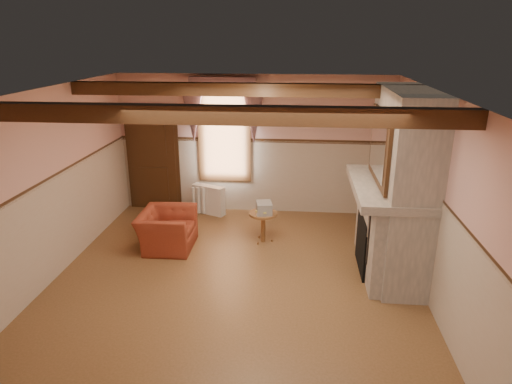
# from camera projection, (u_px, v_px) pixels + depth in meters

# --- Properties ---
(floor) EXTENTS (5.50, 6.00, 0.01)m
(floor) POSITION_uv_depth(u_px,v_px,m) (235.00, 281.00, 6.85)
(floor) COLOR brown
(floor) RESTS_ON ground
(ceiling) EXTENTS (5.50, 6.00, 0.01)m
(ceiling) POSITION_uv_depth(u_px,v_px,m) (231.00, 92.00, 5.94)
(ceiling) COLOR silver
(ceiling) RESTS_ON wall_back
(wall_back) EXTENTS (5.50, 0.02, 2.80)m
(wall_back) POSITION_uv_depth(u_px,v_px,m) (254.00, 145.00, 9.22)
(wall_back) COLOR #DEA499
(wall_back) RESTS_ON floor
(wall_front) EXTENTS (5.50, 0.02, 2.80)m
(wall_front) POSITION_uv_depth(u_px,v_px,m) (179.00, 318.00, 3.57)
(wall_front) COLOR #DEA499
(wall_front) RESTS_ON floor
(wall_left) EXTENTS (0.02, 6.00, 2.80)m
(wall_left) POSITION_uv_depth(u_px,v_px,m) (46.00, 188.00, 6.64)
(wall_left) COLOR #DEA499
(wall_left) RESTS_ON floor
(wall_right) EXTENTS (0.02, 6.00, 2.80)m
(wall_right) POSITION_uv_depth(u_px,v_px,m) (435.00, 200.00, 6.15)
(wall_right) COLOR #DEA499
(wall_right) RESTS_ON floor
(wainscot) EXTENTS (5.50, 6.00, 1.50)m
(wainscot) POSITION_uv_depth(u_px,v_px,m) (234.00, 236.00, 6.61)
(wainscot) COLOR #C2B09C
(wainscot) RESTS_ON floor
(chair_rail) EXTENTS (5.50, 6.00, 0.08)m
(chair_rail) POSITION_uv_depth(u_px,v_px,m) (233.00, 187.00, 6.37)
(chair_rail) COLOR black
(chair_rail) RESTS_ON wainscot
(firebox) EXTENTS (0.20, 0.95, 0.90)m
(firebox) POSITION_uv_depth(u_px,v_px,m) (367.00, 242.00, 7.09)
(firebox) COLOR black
(firebox) RESTS_ON floor
(armchair) EXTENTS (0.89, 1.02, 0.65)m
(armchair) POSITION_uv_depth(u_px,v_px,m) (167.00, 230.00, 7.86)
(armchair) COLOR maroon
(armchair) RESTS_ON floor
(side_table) EXTENTS (0.67, 0.67, 0.55)m
(side_table) POSITION_uv_depth(u_px,v_px,m) (263.00, 227.00, 8.10)
(side_table) COLOR brown
(side_table) RESTS_ON floor
(book_stack) EXTENTS (0.31, 0.36, 0.20)m
(book_stack) POSITION_uv_depth(u_px,v_px,m) (264.00, 208.00, 7.95)
(book_stack) COLOR #B7AD8C
(book_stack) RESTS_ON side_table
(radiator) EXTENTS (0.71, 0.44, 0.60)m
(radiator) POSITION_uv_depth(u_px,v_px,m) (209.00, 200.00, 9.38)
(radiator) COLOR silver
(radiator) RESTS_ON floor
(bowl) EXTENTS (0.38, 0.38, 0.09)m
(bowl) POSITION_uv_depth(u_px,v_px,m) (392.00, 185.00, 6.53)
(bowl) COLOR brown
(bowl) RESTS_ON mantel
(mantel_clock) EXTENTS (0.14, 0.24, 0.20)m
(mantel_clock) POSITION_uv_depth(u_px,v_px,m) (381.00, 163.00, 7.47)
(mantel_clock) COLOR black
(mantel_clock) RESTS_ON mantel
(oil_lamp) EXTENTS (0.11, 0.11, 0.28)m
(oil_lamp) POSITION_uv_depth(u_px,v_px,m) (385.00, 167.00, 7.10)
(oil_lamp) COLOR #BD7435
(oil_lamp) RESTS_ON mantel
(candle_red) EXTENTS (0.06, 0.06, 0.16)m
(candle_red) POSITION_uv_depth(u_px,v_px,m) (400.00, 195.00, 6.02)
(candle_red) COLOR maroon
(candle_red) RESTS_ON mantel
(jar_yellow) EXTENTS (0.06, 0.06, 0.12)m
(jar_yellow) POSITION_uv_depth(u_px,v_px,m) (395.00, 189.00, 6.32)
(jar_yellow) COLOR yellow
(jar_yellow) RESTS_ON mantel
(fireplace) EXTENTS (0.85, 2.00, 2.80)m
(fireplace) POSITION_uv_depth(u_px,v_px,m) (401.00, 185.00, 6.75)
(fireplace) COLOR gray
(fireplace) RESTS_ON floor
(mantel) EXTENTS (1.05, 2.05, 0.12)m
(mantel) POSITION_uv_depth(u_px,v_px,m) (388.00, 187.00, 6.78)
(mantel) COLOR gray
(mantel) RESTS_ON fireplace
(overmantel_mirror) EXTENTS (0.06, 1.44, 1.04)m
(overmantel_mirror) POSITION_uv_depth(u_px,v_px,m) (379.00, 147.00, 6.59)
(overmantel_mirror) COLOR silver
(overmantel_mirror) RESTS_ON fireplace
(door) EXTENTS (1.10, 0.10, 2.10)m
(door) POSITION_uv_depth(u_px,v_px,m) (153.00, 160.00, 9.47)
(door) COLOR black
(door) RESTS_ON floor
(window) EXTENTS (1.06, 0.08, 2.02)m
(window) POSITION_uv_depth(u_px,v_px,m) (224.00, 133.00, 9.17)
(window) COLOR white
(window) RESTS_ON wall_back
(window_drapes) EXTENTS (1.30, 0.14, 1.40)m
(window_drapes) POSITION_uv_depth(u_px,v_px,m) (223.00, 103.00, 8.89)
(window_drapes) COLOR gray
(window_drapes) RESTS_ON wall_back
(ceiling_beam_front) EXTENTS (5.50, 0.18, 0.20)m
(ceiling_beam_front) POSITION_uv_depth(u_px,v_px,m) (215.00, 115.00, 4.85)
(ceiling_beam_front) COLOR black
(ceiling_beam_front) RESTS_ON ceiling
(ceiling_beam_back) EXTENTS (5.50, 0.18, 0.20)m
(ceiling_beam_back) POSITION_uv_depth(u_px,v_px,m) (243.00, 90.00, 7.10)
(ceiling_beam_back) COLOR black
(ceiling_beam_back) RESTS_ON ceiling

